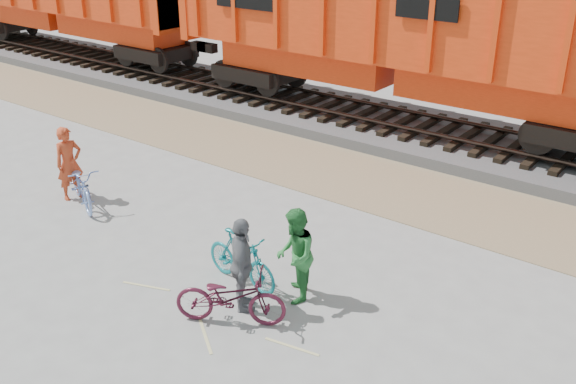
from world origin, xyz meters
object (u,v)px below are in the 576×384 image
(bicycle_maroon, at_px, (230,297))
(person_solo, at_px, (69,163))
(person_man, at_px, (295,256))
(hopper_car_center, at_px, (403,27))
(bicycle_teal, at_px, (241,259))
(bicycle_blue, at_px, (82,185))
(person_woman, at_px, (242,265))

(bicycle_maroon, xyz_separation_m, person_solo, (-5.96, 1.36, 0.37))
(person_man, bearing_deg, hopper_car_center, 163.74)
(bicycle_maroon, xyz_separation_m, person_man, (0.39, 1.15, 0.35))
(bicycle_teal, height_order, person_solo, person_solo)
(hopper_car_center, xyz_separation_m, person_solo, (-3.59, -8.31, -2.18))
(bicycle_blue, height_order, person_woman, person_woman)
(bicycle_teal, distance_m, bicycle_maroon, 1.13)
(person_man, relative_size, person_woman, 1.00)
(bicycle_blue, bearing_deg, bicycle_teal, -68.79)
(bicycle_blue, height_order, bicycle_maroon, bicycle_blue)
(bicycle_blue, relative_size, person_woman, 1.10)
(person_solo, relative_size, person_woman, 1.02)
(bicycle_blue, relative_size, person_solo, 1.08)
(person_woman, bearing_deg, person_man, -73.99)
(hopper_car_center, relative_size, person_solo, 8.47)
(hopper_car_center, relative_size, bicycle_blue, 7.84)
(bicycle_maroon, bearing_deg, bicycle_blue, 47.11)
(hopper_car_center, relative_size, person_woman, 8.65)
(bicycle_teal, xyz_separation_m, person_man, (1.00, 0.20, 0.33))
(bicycle_teal, xyz_separation_m, bicycle_maroon, (0.61, -0.95, -0.03))
(person_solo, bearing_deg, hopper_car_center, -11.82)
(bicycle_maroon, bearing_deg, person_woman, -15.86)
(bicycle_teal, bearing_deg, hopper_car_center, 17.18)
(person_man, bearing_deg, person_woman, -67.55)
(bicycle_blue, bearing_deg, person_man, -66.21)
(bicycle_teal, relative_size, person_man, 1.00)
(hopper_car_center, height_order, person_solo, hopper_car_center)
(person_woman, bearing_deg, bicycle_blue, 40.22)
(bicycle_teal, height_order, person_man, person_man)
(hopper_car_center, distance_m, person_solo, 9.31)
(hopper_car_center, height_order, bicycle_maroon, hopper_car_center)
(bicycle_blue, distance_m, person_solo, 0.62)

